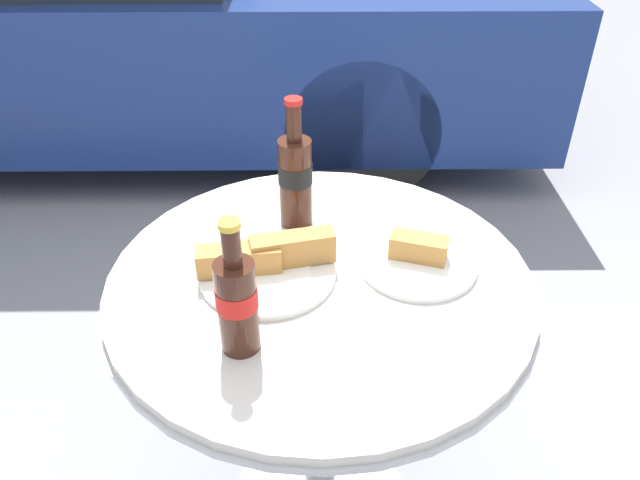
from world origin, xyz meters
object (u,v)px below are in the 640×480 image
at_px(cola_bottle_left, 237,301).
at_px(lunch_plate_far, 268,263).
at_px(cola_bottle_right, 295,177).
at_px(lunch_plate_near, 418,259).
at_px(bistro_table, 320,339).

bearing_deg(cola_bottle_left, lunch_plate_far, 80.24).
distance_m(cola_bottle_left, lunch_plate_far, 0.19).
bearing_deg(cola_bottle_right, lunch_plate_near, -32.81).
relative_size(bistro_table, cola_bottle_right, 2.94).
xyz_separation_m(bistro_table, cola_bottle_right, (-0.05, 0.17, 0.26)).
height_order(cola_bottle_right, lunch_plate_far, cola_bottle_right).
distance_m(bistro_table, lunch_plate_near, 0.24).
height_order(bistro_table, lunch_plate_near, lunch_plate_near).
relative_size(lunch_plate_near, lunch_plate_far, 0.87).
bearing_deg(lunch_plate_far, lunch_plate_near, 4.39).
relative_size(cola_bottle_left, lunch_plate_near, 1.08).
xyz_separation_m(bistro_table, lunch_plate_far, (-0.09, 0.01, 0.18)).
bearing_deg(cola_bottle_left, lunch_plate_near, 33.74).
xyz_separation_m(cola_bottle_right, lunch_plate_far, (-0.05, -0.16, -0.08)).
height_order(cola_bottle_left, lunch_plate_far, cola_bottle_left).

